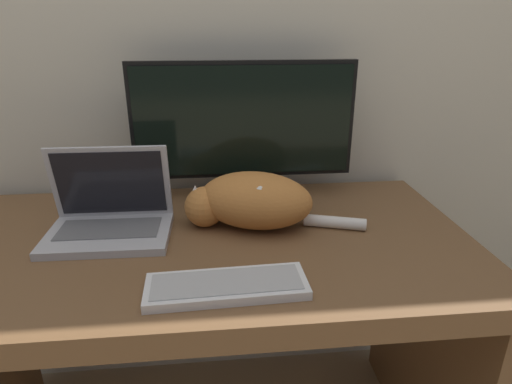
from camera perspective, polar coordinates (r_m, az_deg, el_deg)
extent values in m
cube|color=beige|center=(1.40, -8.07, 22.36)|extent=(6.40, 0.06, 2.60)
cube|color=brown|center=(1.12, -7.21, -7.44)|extent=(1.38, 0.71, 0.06)
cube|color=brown|center=(1.48, 21.34, -18.80)|extent=(0.04, 0.66, 0.71)
cylinder|color=black|center=(1.33, -1.53, -0.53)|extent=(0.18, 0.18, 0.02)
cylinder|color=black|center=(1.31, -1.55, 1.25)|extent=(0.04, 0.04, 0.07)
cube|color=black|center=(1.26, -1.65, 9.50)|extent=(0.65, 0.02, 0.34)
cube|color=black|center=(1.25, -1.62, 9.40)|extent=(0.63, 0.01, 0.31)
cube|color=#B7B7BC|center=(1.15, -19.04, -5.42)|extent=(0.31, 0.21, 0.02)
cube|color=slate|center=(1.16, -18.97, -4.64)|extent=(0.25, 0.12, 0.00)
cube|color=#B7B7BC|center=(1.18, -18.78, 1.23)|extent=(0.31, 0.05, 0.20)
cube|color=black|center=(1.18, -18.83, 1.10)|extent=(0.28, 0.04, 0.18)
cube|color=white|center=(0.90, -3.91, -12.44)|extent=(0.33, 0.13, 0.02)
cube|color=#B3B3B3|center=(0.89, -3.93, -11.85)|extent=(0.31, 0.10, 0.00)
ellipsoid|color=#C67A38|center=(1.13, -0.10, -1.11)|extent=(0.34, 0.26, 0.15)
ellipsoid|color=white|center=(1.11, 0.67, 0.79)|extent=(0.17, 0.17, 0.06)
sphere|color=#C67A38|center=(1.15, -6.84, -1.95)|extent=(0.11, 0.11, 0.11)
cone|color=white|center=(1.14, -8.10, 0.20)|extent=(0.04, 0.04, 0.03)
cone|color=white|center=(1.12, -5.75, 0.02)|extent=(0.04, 0.04, 0.03)
cylinder|color=white|center=(1.16, 10.45, -3.99)|extent=(0.17, 0.08, 0.03)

